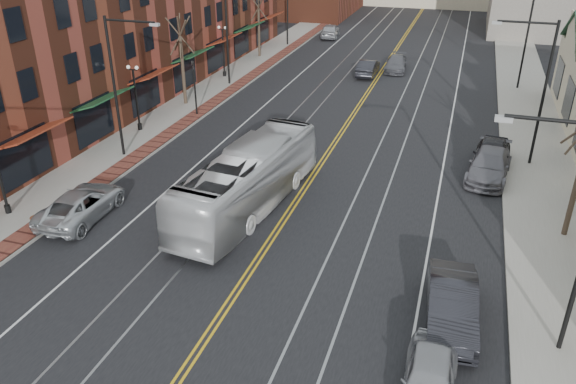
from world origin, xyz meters
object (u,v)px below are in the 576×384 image
Objects in this scene: transit_bus at (248,180)px; parked_suv at (81,204)px; parked_car_d at (491,155)px; parked_car_b at (452,305)px; parked_car_c at (489,165)px; parked_car_a at (429,380)px.

parked_suv is at bearing 30.97° from transit_bus.
parked_car_d is (18.55, 11.98, 0.09)m from parked_suv.
transit_bus is 2.34× the size of parked_car_b.
parked_car_c is (11.21, 7.35, -0.81)m from transit_bus.
transit_bus is 7.99m from parked_suv.
parked_car_b is at bearing 83.38° from parked_car_a.
parked_car_c reaches higher than parked_car_a.
parked_car_a is 0.85× the size of parked_car_d.
parked_car_a is 18.36m from parked_car_d.
parked_car_b is (0.44, 3.72, 0.10)m from parked_car_a.
transit_bus is 2.38× the size of parked_car_d.
parked_car_d is at bearing 93.01° from parked_car_c.
transit_bus is at bearing 145.48° from parked_car_b.
parked_car_b is 14.62m from parked_car_d.
parked_car_b is (17.19, -2.57, 0.08)m from parked_suv.
parked_car_b is 13.25m from parked_car_c.
transit_bus is 2.20× the size of parked_suv.
transit_bus reaches higher than parked_suv.
parked_car_c reaches higher than parked_suv.
parked_suv is 0.99× the size of parked_car_c.
parked_car_a is (9.50, -9.56, -0.87)m from transit_bus.
parked_car_d reaches higher than parked_car_b.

